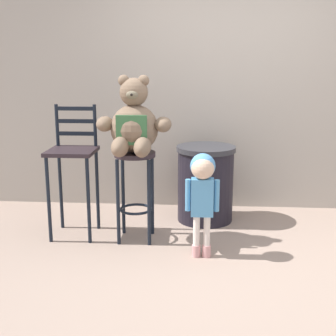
{
  "coord_description": "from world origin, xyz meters",
  "views": [
    {
      "loc": [
        -0.3,
        -3.3,
        1.59
      ],
      "look_at": [
        -0.57,
        0.53,
        0.69
      ],
      "focal_mm": 48.84,
      "sensor_mm": 36.0,
      "label": 1
    }
  ],
  "objects_px": {
    "bar_chair_empty": "(73,160)",
    "teddy_bear": "(134,125)",
    "child_walking": "(202,183)",
    "trash_bin": "(205,183)",
    "bar_stool_with_teddy": "(135,179)"
  },
  "relations": [
    {
      "from": "trash_bin",
      "to": "bar_chair_empty",
      "type": "xyz_separation_m",
      "value": [
        -1.21,
        -0.48,
        0.33
      ]
    },
    {
      "from": "teddy_bear",
      "to": "bar_chair_empty",
      "type": "distance_m",
      "value": 0.68
    },
    {
      "from": "trash_bin",
      "to": "bar_chair_empty",
      "type": "distance_m",
      "value": 1.35
    },
    {
      "from": "teddy_bear",
      "to": "trash_bin",
      "type": "distance_m",
      "value": 1.1
    },
    {
      "from": "teddy_bear",
      "to": "child_walking",
      "type": "relative_size",
      "value": 0.76
    },
    {
      "from": "bar_chair_empty",
      "to": "bar_stool_with_teddy",
      "type": "bearing_deg",
      "value": -8.14
    },
    {
      "from": "teddy_bear",
      "to": "child_walking",
      "type": "bearing_deg",
      "value": -27.5
    },
    {
      "from": "teddy_bear",
      "to": "bar_chair_empty",
      "type": "xyz_separation_m",
      "value": [
        -0.58,
        0.12,
        -0.33
      ]
    },
    {
      "from": "teddy_bear",
      "to": "trash_bin",
      "type": "relative_size",
      "value": 0.87
    },
    {
      "from": "bar_stool_with_teddy",
      "to": "child_walking",
      "type": "relative_size",
      "value": 0.93
    },
    {
      "from": "bar_chair_empty",
      "to": "teddy_bear",
      "type": "bearing_deg",
      "value": -11.4
    },
    {
      "from": "child_walking",
      "to": "trash_bin",
      "type": "relative_size",
      "value": 1.14
    },
    {
      "from": "teddy_bear",
      "to": "child_walking",
      "type": "distance_m",
      "value": 0.79
    },
    {
      "from": "child_walking",
      "to": "trash_bin",
      "type": "xyz_separation_m",
      "value": [
        0.04,
        0.91,
        -0.25
      ]
    },
    {
      "from": "bar_stool_with_teddy",
      "to": "child_walking",
      "type": "height_order",
      "value": "child_walking"
    }
  ]
}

